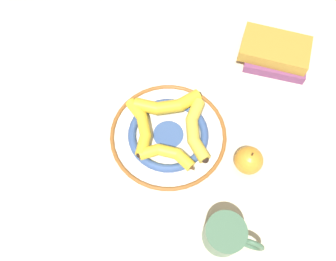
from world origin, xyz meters
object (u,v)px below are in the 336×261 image
(book_stack, at_px, (276,52))
(banana_b, at_px, (141,128))
(banana_a, at_px, (168,155))
(apple, at_px, (249,160))
(banana_d, at_px, (195,129))
(decorative_bowl, at_px, (168,134))
(banana_c, at_px, (166,105))
(coffee_mug, at_px, (225,235))

(book_stack, bearing_deg, banana_b, -127.99)
(banana_a, xyz_separation_m, apple, (0.07, 0.20, -0.01))
(book_stack, bearing_deg, banana_d, -115.24)
(banana_a, relative_size, book_stack, 0.58)
(decorative_bowl, relative_size, banana_c, 1.55)
(decorative_bowl, distance_m, banana_d, 0.08)
(decorative_bowl, distance_m, book_stack, 0.43)
(banana_b, bearing_deg, decorative_bowl, -105.04)
(apple, bearing_deg, decorative_bowl, -129.39)
(book_stack, bearing_deg, banana_a, -115.37)
(banana_c, relative_size, book_stack, 0.84)
(banana_a, relative_size, banana_d, 0.73)
(decorative_bowl, xyz_separation_m, banana_a, (0.07, -0.02, 0.03))
(banana_b, height_order, banana_d, banana_d)
(apple, bearing_deg, banana_a, -110.25)
(coffee_mug, bearing_deg, apple, 88.27)
(banana_b, relative_size, coffee_mug, 1.49)
(banana_a, height_order, banana_b, same)
(banana_a, relative_size, apple, 1.65)
(book_stack, xyz_separation_m, coffee_mug, (0.46, -0.35, 0.01))
(banana_d, distance_m, coffee_mug, 0.28)
(banana_a, bearing_deg, banana_c, -74.32)
(banana_b, distance_m, banana_c, 0.10)
(banana_a, bearing_deg, decorative_bowl, -75.90)
(banana_b, relative_size, banana_c, 0.91)
(banana_c, bearing_deg, apple, -46.13)
(banana_a, xyz_separation_m, coffee_mug, (0.23, 0.07, -0.00))
(banana_a, xyz_separation_m, banana_b, (-0.10, -0.05, 0.00))
(banana_a, xyz_separation_m, banana_c, (-0.14, 0.04, 0.00))
(apple, bearing_deg, coffee_mug, -38.75)
(banana_b, bearing_deg, banana_a, -149.63)
(banana_b, height_order, banana_c, banana_c)
(banana_d, distance_m, apple, 0.16)
(banana_c, relative_size, banana_d, 1.06)
(banana_b, bearing_deg, apple, -120.18)
(banana_d, relative_size, coffee_mug, 1.55)
(decorative_bowl, xyz_separation_m, book_stack, (-0.16, 0.40, 0.02))
(banana_c, xyz_separation_m, coffee_mug, (0.37, 0.03, -0.00))
(banana_b, relative_size, book_stack, 0.76)
(book_stack, relative_size, apple, 2.87)
(banana_a, relative_size, banana_c, 0.69)
(banana_c, distance_m, book_stack, 0.39)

